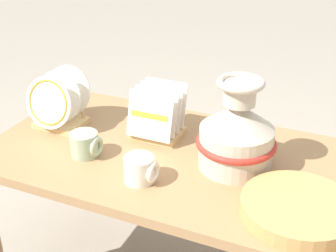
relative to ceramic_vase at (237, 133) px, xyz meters
name	(u,v)px	position (x,y,z in m)	size (l,w,h in m)	color
display_table	(168,170)	(-0.24, -0.02, -0.20)	(1.31, 0.73, 0.61)	#9E754C
ceramic_vase	(237,133)	(0.00, 0.00, 0.00)	(0.27, 0.27, 0.32)	beige
dish_rack_round_plates	(58,106)	(-0.72, 0.00, -0.04)	(0.21, 0.19, 0.23)	tan
dish_rack_square_plates	(158,119)	(-0.33, 0.09, -0.06)	(0.18, 0.18, 0.20)	tan
wicker_charger_stack	(298,208)	(0.25, -0.19, -0.10)	(0.34, 0.34, 0.04)	tan
mug_cream_glaze	(141,169)	(-0.25, -0.21, -0.08)	(0.11, 0.10, 0.09)	silver
mug_sage_glaze	(86,144)	(-0.50, -0.15, -0.08)	(0.11, 0.10, 0.09)	#9EB28E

